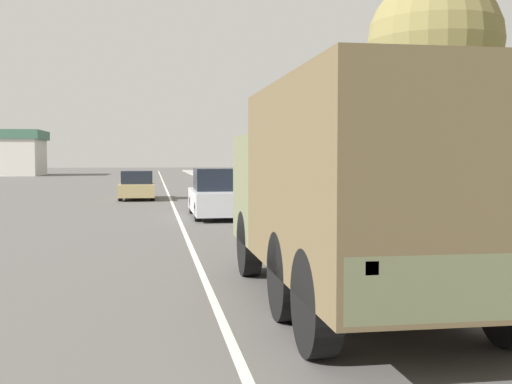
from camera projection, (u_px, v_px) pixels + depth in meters
The scene contains 8 objects.
ground_plane at pixel (168, 193), 37.15m from camera, with size 180.00×180.00×0.00m, color #565451.
lane_centre_stripe at pixel (168, 193), 37.15m from camera, with size 0.12×120.00×0.00m.
sidewalk_right at pixel (245, 191), 37.86m from camera, with size 1.80×120.00×0.12m.
grass_strip_right at pixel (317, 192), 38.56m from camera, with size 7.00×120.00×0.02m.
military_truck at pixel (357, 186), 8.86m from camera, with size 2.52×7.03×3.05m.
car_nearest_ahead at pixel (220, 195), 22.43m from camera, with size 1.95×4.62×1.70m.
car_second_ahead at pixel (137, 186), 31.74m from camera, with size 1.71×3.90×1.41m.
tree_mid_right at pixel (435, 43), 17.93m from camera, with size 3.74×3.74×7.17m.
Camera 1 is at (-0.86, 2.57, 2.10)m, focal length 45.00 mm.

